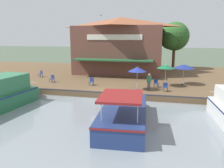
{
  "coord_description": "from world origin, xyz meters",
  "views": [
    {
      "loc": [
        19.22,
        5.12,
        5.75
      ],
      "look_at": [
        -1.0,
        0.49,
        1.3
      ],
      "focal_mm": 35.0,
      "sensor_mm": 36.0,
      "label": 1
    }
  ],
  "objects": [
    {
      "name": "cafe_chair_beside_entrance",
      "position": [
        -3.66,
        4.64,
        1.08
      ],
      "size": [
        0.57,
        0.57,
        0.85
      ],
      "color": "navy",
      "rests_on": "quay_deck"
    },
    {
      "name": "patio_umbrella_back_row",
      "position": [
        -4.34,
        5.56,
        2.74
      ],
      "size": [
        1.89,
        1.89,
        2.38
      ],
      "color": "#B7B7B7",
      "rests_on": "quay_deck"
    },
    {
      "name": "cafe_chair_under_first_umbrella",
      "position": [
        -3.06,
        -2.29,
        1.08
      ],
      "size": [
        0.44,
        0.44,
        0.85
      ],
      "color": "navy",
      "rests_on": "quay_deck"
    },
    {
      "name": "quay_deck",
      "position": [
        -11.0,
        0.0,
        0.3
      ],
      "size": [
        22.0,
        56.0,
        0.6
      ],
      "primitive_type": "cube",
      "color": "brown",
      "rests_on": "ground"
    },
    {
      "name": "motorboat_distant_upstream",
      "position": [
        4.33,
        -7.77,
        1.04
      ],
      "size": [
        9.14,
        4.01,
        2.57
      ],
      "color": "#287047",
      "rests_on": "river_water"
    },
    {
      "name": "patio_umbrella_near_quay_edge",
      "position": [
        -1.98,
        2.82,
        2.68
      ],
      "size": [
        1.78,
        1.78,
        2.35
      ],
      "color": "#B7B7B7",
      "rests_on": "quay_deck"
    },
    {
      "name": "tree_upstream_bank",
      "position": [
        -19.14,
        -0.48,
        5.82
      ],
      "size": [
        4.02,
        3.83,
        7.27
      ],
      "color": "brown",
      "rests_on": "quay_deck"
    },
    {
      "name": "motorboat_mid_row",
      "position": [
        4.92,
        2.77,
        0.75
      ],
      "size": [
        8.56,
        3.38,
        2.43
      ],
      "color": "navy",
      "rests_on": "river_water"
    },
    {
      "name": "cafe_chair_mid_patio",
      "position": [
        -6.43,
        -10.44,
        1.08
      ],
      "size": [
        0.57,
        0.57,
        0.85
      ],
      "color": "navy",
      "rests_on": "quay_deck"
    },
    {
      "name": "ground_plane",
      "position": [
        0.0,
        0.0,
        0.0
      ],
      "size": [
        220.0,
        220.0,
        0.0
      ],
      "primitive_type": "plane",
      "color": "#4C5B47"
    },
    {
      "name": "patio_umbrella_mid_patio_left",
      "position": [
        -5.7,
        7.5,
        2.64
      ],
      "size": [
        2.3,
        2.3,
        2.3
      ],
      "color": "#B7B7B7",
      "rests_on": "quay_deck"
    },
    {
      "name": "person_at_quay_edge",
      "position": [
        -2.2,
        3.97,
        1.63
      ],
      "size": [
        0.47,
        0.47,
        1.65
      ],
      "color": "#4C4C56",
      "rests_on": "quay_deck"
    },
    {
      "name": "cafe_chair_far_corner_seat",
      "position": [
        -3.62,
        -7.29,
        1.08
      ],
      "size": [
        0.51,
        0.51,
        0.85
      ],
      "color": "navy",
      "rests_on": "quay_deck"
    },
    {
      "name": "quay_edge_fender",
      "position": [
        -0.1,
        0.0,
        0.65
      ],
      "size": [
        0.2,
        50.4,
        0.1
      ],
      "primitive_type": "cube",
      "color": "#2D2D33",
      "rests_on": "quay_deck"
    },
    {
      "name": "cafe_chair_facing_river",
      "position": [
        -2.04,
        5.57,
        1.08
      ],
      "size": [
        0.46,
        0.46,
        0.85
      ],
      "color": "navy",
      "rests_on": "quay_deck"
    },
    {
      "name": "tree_behind_restaurant",
      "position": [
        -17.89,
        6.79,
        5.77
      ],
      "size": [
        4.81,
        4.58,
        7.6
      ],
      "color": "brown",
      "rests_on": "quay_deck"
    },
    {
      "name": "waterfront_restaurant",
      "position": [
        -13.73,
        -1.04,
        4.69
      ],
      "size": [
        11.87,
        12.75,
        8.85
      ],
      "color": "brown",
      "rests_on": "quay_deck"
    }
  ]
}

